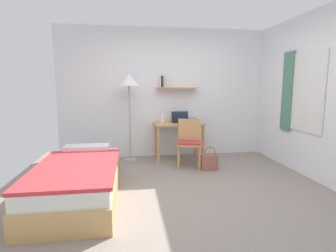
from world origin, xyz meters
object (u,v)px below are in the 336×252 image
desk (179,130)px  laptop (180,120)px  handbag (210,162)px  standing_lamp (129,85)px  desk_chair (189,140)px  book_stack (193,120)px  water_bottle (162,118)px  bed (79,181)px

desk → laptop: laptop is taller
desk → handbag: (0.40, -0.81, -0.44)m
desk → standing_lamp: 1.30m
laptop → desk_chair: bearing=-84.3°
book_stack → standing_lamp: bearing=-177.5°
laptop → water_bottle: laptop is taller
bed → book_stack: 2.66m
desk → book_stack: book_stack is taller
desk → book_stack: bearing=10.3°
handbag → standing_lamp: bearing=149.1°
standing_lamp → book_stack: (1.26, 0.06, -0.70)m
desk → handbag: bearing=-64.0°
bed → water_bottle: (1.29, 1.69, 0.60)m
laptop → water_bottle: bearing=-170.2°
book_stack → handbag: 1.07m
bed → desk: (1.62, 1.69, 0.35)m
standing_lamp → desk: bearing=0.0°
desk_chair → standing_lamp: 1.54m
desk_chair → laptop: 0.66m
desk → standing_lamp: standing_lamp is taller
handbag → book_stack: bearing=95.8°
bed → desk_chair: 2.10m
book_stack → handbag: size_ratio=0.61×
standing_lamp → water_bottle: size_ratio=7.99×
standing_lamp → water_bottle: 0.89m
bed → standing_lamp: bearing=68.6°
desk → desk_chair: 0.54m
desk → laptop: bearing=56.2°
water_bottle → book_stack: size_ratio=0.82×
standing_lamp → laptop: standing_lamp is taller
handbag → desk_chair: bearing=135.6°
bed → desk: bearing=46.3°
standing_lamp → laptop: (1.00, 0.06, -0.69)m
standing_lamp → book_stack: size_ratio=6.57×
desk_chair → water_bottle: (-0.43, 0.52, 0.36)m
laptop → water_bottle: (-0.37, -0.06, 0.05)m
book_stack → laptop: bearing=178.5°
bed → laptop: (1.66, 1.76, 0.55)m
bed → desk: 2.37m
bed → desk: size_ratio=2.01×
bed → handbag: (2.01, 0.88, -0.09)m
standing_lamp → desk_chair: bearing=-26.3°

